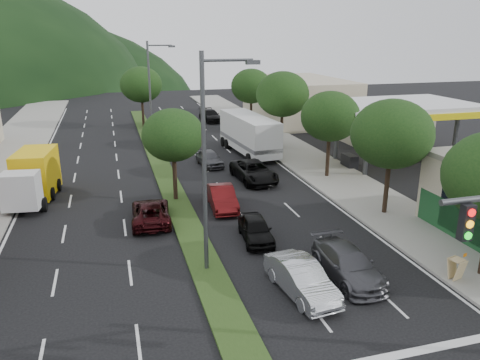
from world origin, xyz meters
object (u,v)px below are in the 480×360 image
object	(u,v)px
car_queue_c	(222,198)
motorhome	(249,134)
box_truck	(34,178)
tree_r_d	(283,94)
tree_r_c	(330,116)
tree_med_far	(141,85)
car_queue_b	(348,264)
a_frame_sign	(457,267)
streetlight_mid	(152,90)
car_queue_f	(210,116)
tree_r_e	(251,86)
sedan_silver	(301,279)
tree_r_b	(392,134)
tree_med_near	(173,135)
suv_maroon	(151,212)
car_queue_e	(209,158)
streetlight_near	(209,155)
car_queue_d	(254,171)
car_queue_a	(256,229)

from	to	relation	value
car_queue_c	motorhome	bearing A→B (deg)	70.50
box_truck	tree_r_d	bearing A→B (deg)	-148.91
tree_r_c	tree_med_far	distance (m)	26.83
car_queue_b	a_frame_sign	size ratio (longest dim) A/B	3.63
tree_r_d	streetlight_mid	bearing A→B (deg)	165.73
tree_med_far	car_queue_f	bearing A→B (deg)	13.23
tree_r_e	sedan_silver	distance (m)	36.41
tree_r_e	a_frame_sign	size ratio (longest dim) A/B	5.07
tree_r_b	tree_r_c	bearing A→B (deg)	90.00
tree_med_near	motorhome	size ratio (longest dim) A/B	0.64
streetlight_mid	car_queue_f	size ratio (longest dim) A/B	2.03
sedan_silver	tree_r_e	bearing A→B (deg)	69.44
suv_maroon	tree_r_b	bearing A→B (deg)	173.26
tree_r_e	tree_r_c	bearing A→B (deg)	-90.00
box_truck	car_queue_b	bearing A→B (deg)	141.97
car_queue_e	box_truck	world-z (taller)	box_truck
streetlight_near	tree_med_far	bearing A→B (deg)	90.33
tree_med_far	box_truck	bearing A→B (deg)	-111.16
streetlight_near	a_frame_sign	bearing A→B (deg)	-21.73
tree_med_far	sedan_silver	distance (m)	39.53
tree_r_b	car_queue_b	bearing A→B (deg)	-132.80
tree_med_near	car_queue_c	distance (m)	5.10
tree_r_b	tree_r_d	world-z (taller)	tree_r_d
tree_med_near	streetlight_mid	xyz separation A→B (m)	(0.21, 15.00, 1.16)
car_queue_b	car_queue_d	world-z (taller)	car_queue_d
car_queue_b	car_queue_d	size ratio (longest dim) A/B	0.90
streetlight_near	car_queue_e	world-z (taller)	streetlight_near
car_queue_b	car_queue_c	size ratio (longest dim) A/B	1.12
tree_r_c	car_queue_a	distance (m)	13.53
tree_r_e	suv_maroon	bearing A→B (deg)	-118.76
streetlight_near	suv_maroon	bearing A→B (deg)	108.13
a_frame_sign	car_queue_d	bearing A→B (deg)	89.95
suv_maroon	car_queue_f	world-z (taller)	car_queue_f
car_queue_e	motorhome	world-z (taller)	motorhome
car_queue_b	car_queue_e	xyz separation A→B (m)	(-2.04, 20.18, -0.04)
tree_med_near	car_queue_f	distance (m)	29.49
tree_r_d	streetlight_mid	distance (m)	12.18
car_queue_c	box_truck	bearing A→B (deg)	160.75
tree_r_b	box_truck	distance (m)	23.02
tree_med_far	tree_r_c	bearing A→B (deg)	-63.43
streetlight_near	car_queue_f	bearing A→B (deg)	77.70
tree_r_c	tree_r_d	distance (m)	10.01
sedan_silver	car_queue_b	size ratio (longest dim) A/B	0.91
tree_med_far	box_truck	size ratio (longest dim) A/B	1.05
suv_maroon	a_frame_sign	distance (m)	16.41
car_queue_a	car_queue_c	distance (m)	5.21
tree_r_c	suv_maroon	distance (m)	15.52
streetlight_near	sedan_silver	bearing A→B (deg)	-44.01
streetlight_mid	box_truck	xyz separation A→B (m)	(-9.21, -12.25, -4.09)
motorhome	streetlight_near	bearing A→B (deg)	-115.99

